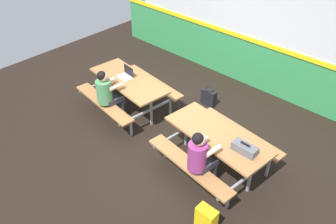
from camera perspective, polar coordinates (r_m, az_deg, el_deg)
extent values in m
cube|color=black|center=(6.90, 0.41, -3.47)|extent=(10.00, 10.00, 0.02)
cube|color=#338C4C|center=(8.42, 12.95, 8.19)|extent=(8.00, 0.12, 1.10)
cube|color=yellow|center=(8.11, 13.27, 11.76)|extent=(8.00, 0.03, 0.10)
cube|color=silver|center=(7.89, 14.32, 16.82)|extent=(6.72, 0.12, 1.40)
cube|color=#9E6B3D|center=(7.19, -6.63, 5.26)|extent=(1.93, 0.96, 0.04)
cube|color=#9E6B3D|center=(7.08, -10.66, 1.47)|extent=(1.79, 0.48, 0.04)
cube|color=#9E6B3D|center=(7.65, -2.58, 5.04)|extent=(1.79, 0.48, 0.04)
cube|color=gray|center=(7.93, -9.57, 5.08)|extent=(0.04, 0.04, 0.70)
cube|color=gray|center=(7.91, -9.60, 5.33)|extent=(0.22, 1.54, 0.04)
cube|color=gray|center=(7.81, -12.59, 2.86)|extent=(0.04, 0.04, 0.41)
cube|color=gray|center=(8.23, -6.50, 5.46)|extent=(0.04, 0.04, 0.41)
cube|color=gray|center=(6.88, -2.82, 0.19)|extent=(0.04, 0.04, 0.70)
cube|color=gray|center=(6.86, -2.83, 0.46)|extent=(0.22, 1.54, 0.04)
cube|color=gray|center=(6.74, -6.18, -2.47)|extent=(0.04, 0.04, 0.41)
cube|color=gray|center=(7.23, 0.37, 0.81)|extent=(0.04, 0.04, 0.41)
cube|color=#9E6B3D|center=(5.78, 8.24, -3.84)|extent=(1.93, 0.96, 0.04)
cube|color=#9E6B3D|center=(5.62, 3.54, -8.85)|extent=(1.79, 0.48, 0.04)
cube|color=#9E6B3D|center=(6.35, 11.91, -3.37)|extent=(1.79, 0.48, 0.04)
cube|color=gray|center=(6.40, 3.04, -3.08)|extent=(0.04, 0.04, 0.70)
cube|color=gray|center=(6.37, 3.05, -2.80)|extent=(0.22, 1.54, 0.04)
cube|color=gray|center=(6.24, -0.44, -6.04)|extent=(0.04, 0.04, 0.41)
cube|color=gray|center=(6.78, 6.15, -2.23)|extent=(0.04, 0.04, 0.41)
cube|color=gray|center=(5.71, 13.51, -10.32)|extent=(0.04, 0.04, 0.70)
cube|color=gray|center=(5.68, 13.57, -10.05)|extent=(0.22, 1.54, 0.04)
cube|color=gray|center=(5.53, 9.95, -13.99)|extent=(0.04, 0.04, 0.41)
cube|color=gray|center=(6.13, 16.29, -8.85)|extent=(0.04, 0.04, 0.41)
cylinder|color=#2D2D38|center=(7.33, -8.37, 1.12)|extent=(0.11, 0.11, 0.45)
cylinder|color=#2D2D38|center=(7.20, -7.57, 0.49)|extent=(0.11, 0.11, 0.45)
cube|color=#2D2D38|center=(7.04, -9.19, 2.22)|extent=(0.34, 0.41, 0.12)
cylinder|color=#4C8C59|center=(6.84, -10.58, 3.34)|extent=(0.30, 0.30, 0.48)
cylinder|color=tan|center=(6.97, -9.88, 5.07)|extent=(0.11, 0.31, 0.08)
cylinder|color=tan|center=(6.77, -8.61, 4.15)|extent=(0.11, 0.31, 0.08)
sphere|color=tan|center=(6.67, -10.74, 5.77)|extent=(0.20, 0.20, 0.20)
sphere|color=black|center=(6.64, -11.00, 5.94)|extent=(0.18, 0.18, 0.18)
cylinder|color=#2D2D38|center=(5.90, 6.26, -9.14)|extent=(0.11, 0.11, 0.45)
cylinder|color=#2D2D38|center=(5.82, 7.55, -10.08)|extent=(0.11, 0.11, 0.45)
cube|color=#2D2D38|center=(5.58, 6.02, -8.33)|extent=(0.34, 0.41, 0.12)
cylinder|color=#8C3372|center=(5.32, 4.88, -7.36)|extent=(0.30, 0.30, 0.48)
cylinder|color=beige|center=(5.43, 5.40, -4.90)|extent=(0.11, 0.31, 0.08)
cylinder|color=beige|center=(5.30, 7.55, -6.40)|extent=(0.11, 0.31, 0.08)
sphere|color=beige|center=(5.11, 5.23, -4.59)|extent=(0.20, 0.20, 0.20)
sphere|color=black|center=(5.07, 5.01, -4.44)|extent=(0.18, 0.18, 0.18)
cube|color=silver|center=(7.26, -7.19, 5.82)|extent=(0.34, 0.26, 0.01)
cube|color=black|center=(7.26, -6.57, 6.86)|extent=(0.32, 0.04, 0.21)
cube|color=#595B60|center=(5.47, 12.62, -5.95)|extent=(0.40, 0.18, 0.14)
cube|color=black|center=(5.41, 12.75, -5.21)|extent=(0.16, 0.02, 0.02)
cube|color=yellow|center=(5.23, 6.37, -17.36)|extent=(0.30, 0.18, 0.44)
cube|color=yellow|center=(5.34, 7.07, -17.06)|extent=(0.21, 0.04, 0.19)
cube|color=black|center=(7.62, 6.78, 2.40)|extent=(0.34, 0.14, 0.36)
torus|color=black|center=(7.49, 6.90, 3.92)|extent=(0.21, 0.21, 0.02)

